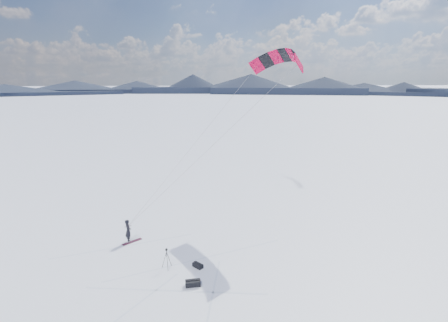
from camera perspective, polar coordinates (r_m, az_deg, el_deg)
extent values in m
plane|color=white|center=(22.77, -9.61, -18.23)|extent=(1800.00, 1800.00, 0.00)
cube|color=black|center=(334.93, 28.82, 10.43)|extent=(142.83, 132.24, 3.56)
cone|color=black|center=(334.88, 28.86, 10.73)|extent=(90.28, 90.28, 8.00)
cube|color=black|center=(337.79, 13.03, 11.77)|extent=(155.14, 103.25, 3.56)
cone|color=black|center=(337.74, 13.05, 12.07)|extent=(84.80, 84.80, 8.00)
cube|color=black|center=(339.29, -2.77, 12.11)|extent=(154.88, 65.89, 3.56)
cone|color=black|center=(339.24, -2.77, 12.41)|extent=(72.46, 72.46, 8.00)
cube|color=black|center=(339.32, -18.51, 11.43)|extent=(154.88, 65.89, 3.56)
cone|color=black|center=(339.27, -18.54, 11.72)|extent=(72.46, 72.46, 8.00)
cube|color=black|center=(337.89, -34.15, 9.78)|extent=(155.14, 103.25, 3.56)
cone|color=black|center=(337.84, -34.19, 10.08)|extent=(84.80, 84.80, 8.00)
cube|color=silver|center=(20.15, -25.16, -24.26)|extent=(6.00, 0.12, 0.01)
cube|color=silver|center=(21.61, -18.91, -20.76)|extent=(3.52, 7.29, 0.01)
cube|color=silver|center=(23.34, -13.76, -17.57)|extent=(6.45, 7.79, 0.01)
cube|color=silver|center=(25.28, -9.51, -14.74)|extent=(11.66, 3.07, 0.01)
cube|color=silver|center=(20.51, -4.03, -22.05)|extent=(1.27, 5.91, 0.01)
imported|color=black|center=(26.73, -16.36, -13.48)|extent=(0.63, 0.77, 1.83)
cube|color=maroon|center=(26.64, -15.87, -13.49)|extent=(1.48, 1.11, 0.04)
cylinder|color=black|center=(22.69, -9.64, -16.60)|extent=(0.32, 0.26, 1.20)
cylinder|color=black|center=(22.65, -10.45, -16.68)|extent=(0.37, 0.17, 1.20)
cylinder|color=black|center=(22.44, -9.94, -16.98)|extent=(0.08, 0.39, 1.20)
cylinder|color=black|center=(22.38, -10.06, -15.81)|extent=(0.04, 0.04, 0.35)
cube|color=black|center=(22.27, -10.08, -15.30)|extent=(0.10, 0.10, 0.05)
cube|color=black|center=(22.22, -10.09, -15.10)|extent=(0.16, 0.15, 0.10)
cylinder|color=black|center=(22.30, -10.10, -14.99)|extent=(0.07, 0.10, 0.07)
cube|color=black|center=(20.99, -5.47, -20.59)|extent=(0.92, 0.45, 0.35)
cylinder|color=black|center=(20.88, -5.49, -20.15)|extent=(0.87, 0.10, 0.09)
cube|color=black|center=(22.66, -4.64, -17.84)|extent=(0.73, 0.79, 0.27)
cylinder|color=black|center=(22.58, -4.65, -17.50)|extent=(0.50, 0.59, 0.08)
cube|color=#CF0435|center=(27.63, 13.03, 16.43)|extent=(1.27, 1.22, 1.61)
cube|color=black|center=(28.59, 12.71, 17.24)|extent=(1.04, 1.32, 1.46)
cube|color=#CF0435|center=(29.56, 11.87, 17.71)|extent=(1.09, 1.33, 1.29)
cube|color=black|center=(30.47, 10.64, 17.82)|extent=(1.29, 1.32, 1.11)
cube|color=#CF0435|center=(31.23, 9.13, 17.60)|extent=(1.47, 1.24, 1.29)
cube|color=black|center=(31.81, 7.48, 17.07)|extent=(1.60, 1.09, 1.46)
cube|color=#CF0435|center=(32.15, 5.82, 16.29)|extent=(1.68, 0.87, 1.61)
cylinder|color=gray|center=(25.28, -1.53, 3.22)|extent=(13.86, 1.77, 12.15)
cylinder|color=gray|center=(27.82, -4.33, 4.16)|extent=(11.97, 7.23, 12.15)
cylinder|color=black|center=(26.17, -16.56, -10.97)|extent=(0.53, 0.21, 0.03)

